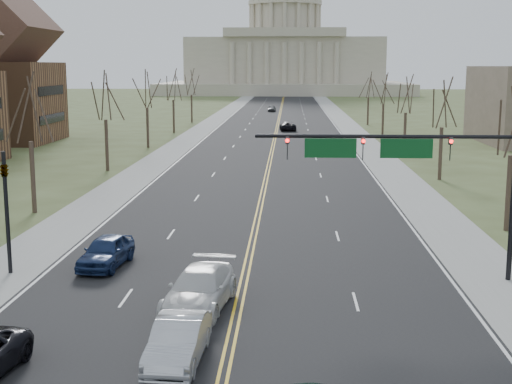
# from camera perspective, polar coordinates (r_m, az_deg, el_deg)

# --- Properties ---
(road) EXTENTS (20.00, 380.00, 0.01)m
(road) POSITION_cam_1_polar(r_m,az_deg,el_deg) (129.92, 1.79, 5.62)
(road) COLOR black
(road) RESTS_ON ground
(cross_road) EXTENTS (120.00, 14.00, 0.01)m
(cross_road) POSITION_cam_1_polar(r_m,az_deg,el_deg) (27.48, -1.90, -11.28)
(cross_road) COLOR black
(cross_road) RESTS_ON ground
(sidewalk_left) EXTENTS (4.00, 380.00, 0.03)m
(sidewalk_left) POSITION_cam_1_polar(r_m,az_deg,el_deg) (130.66, -3.50, 5.64)
(sidewalk_left) COLOR gray
(sidewalk_left) RESTS_ON ground
(sidewalk_right) EXTENTS (4.00, 380.00, 0.03)m
(sidewalk_right) POSITION_cam_1_polar(r_m,az_deg,el_deg) (130.28, 7.10, 5.57)
(sidewalk_right) COLOR gray
(sidewalk_right) RESTS_ON ground
(center_line) EXTENTS (0.42, 380.00, 0.01)m
(center_line) POSITION_cam_1_polar(r_m,az_deg,el_deg) (129.92, 1.79, 5.63)
(center_line) COLOR gold
(center_line) RESTS_ON road
(edge_line_left) EXTENTS (0.15, 380.00, 0.01)m
(edge_line_left) POSITION_cam_1_polar(r_m,az_deg,el_deg) (130.44, -2.54, 5.64)
(edge_line_left) COLOR silver
(edge_line_left) RESTS_ON road
(edge_line_right) EXTENTS (0.15, 380.00, 0.01)m
(edge_line_right) POSITION_cam_1_polar(r_m,az_deg,el_deg) (130.13, 6.13, 5.58)
(edge_line_right) COLOR silver
(edge_line_right) RESTS_ON road
(capitol) EXTENTS (90.00, 60.00, 50.00)m
(capitol) POSITION_cam_1_polar(r_m,az_deg,el_deg) (269.47, 2.31, 10.92)
(capitol) COLOR #C0B6A0
(capitol) RESTS_ON ground
(signal_mast) EXTENTS (12.12, 0.44, 7.20)m
(signal_mast) POSITION_cam_1_polar(r_m,az_deg,el_deg) (33.71, 11.82, 2.61)
(signal_mast) COLOR black
(signal_mast) RESTS_ON ground
(signal_left) EXTENTS (0.32, 0.36, 6.00)m
(signal_left) POSITION_cam_1_polar(r_m,az_deg,el_deg) (36.26, -19.37, -0.51)
(signal_left) COLOR black
(signal_left) RESTS_ON ground
(tree_l_0) EXTENTS (3.96, 3.96, 9.00)m
(tree_l_0) POSITION_cam_1_polar(r_m,az_deg,el_deg) (50.76, -17.68, 6.12)
(tree_l_0) COLOR #3D2B24
(tree_l_0) RESTS_ON ground
(tree_r_1) EXTENTS (3.74, 3.74, 8.50)m
(tree_r_1) POSITION_cam_1_polar(r_m,az_deg,el_deg) (65.00, 14.71, 6.67)
(tree_r_1) COLOR #3D2B24
(tree_r_1) RESTS_ON ground
(tree_l_1) EXTENTS (3.96, 3.96, 9.00)m
(tree_l_1) POSITION_cam_1_polar(r_m,az_deg,el_deg) (69.84, -11.98, 7.31)
(tree_l_1) COLOR #3D2B24
(tree_l_1) RESTS_ON ground
(tree_r_2) EXTENTS (3.74, 3.74, 8.50)m
(tree_r_2) POSITION_cam_1_polar(r_m,az_deg,el_deg) (84.65, 11.92, 7.49)
(tree_r_2) COLOR #3D2B24
(tree_r_2) RESTS_ON ground
(tree_l_2) EXTENTS (3.96, 3.96, 9.00)m
(tree_l_2) POSITION_cam_1_polar(r_m,az_deg,el_deg) (89.32, -8.74, 7.96)
(tree_l_2) COLOR #3D2B24
(tree_l_2) RESTS_ON ground
(tree_r_3) EXTENTS (3.74, 3.74, 8.50)m
(tree_r_3) POSITION_cam_1_polar(r_m,az_deg,el_deg) (104.43, 10.19, 7.99)
(tree_r_3) COLOR #3D2B24
(tree_r_3) RESTS_ON ground
(tree_l_3) EXTENTS (3.96, 3.96, 9.00)m
(tree_l_3) POSITION_cam_1_polar(r_m,az_deg,el_deg) (108.99, -6.65, 8.36)
(tree_l_3) COLOR #3D2B24
(tree_l_3) RESTS_ON ground
(tree_r_4) EXTENTS (3.74, 3.74, 8.50)m
(tree_r_4) POSITION_cam_1_polar(r_m,az_deg,el_deg) (124.29, 9.00, 8.33)
(tree_r_4) COLOR #3D2B24
(tree_r_4) RESTS_ON ground
(tree_l_4) EXTENTS (3.96, 3.96, 9.00)m
(tree_l_4) POSITION_cam_1_polar(r_m,az_deg,el_deg) (128.76, -5.20, 8.64)
(tree_l_4) COLOR #3D2B24
(tree_l_4) RESTS_ON ground
(car_sb_inner_lead) EXTENTS (1.83, 4.70, 1.53)m
(car_sb_inner_lead) POSITION_cam_1_polar(r_m,az_deg,el_deg) (24.91, -6.23, -11.75)
(car_sb_inner_lead) COLOR #B1B3BA
(car_sb_inner_lead) RESTS_ON road
(car_sb_inner_second) EXTENTS (3.04, 5.99, 1.66)m
(car_sb_inner_second) POSITION_cam_1_polar(r_m,az_deg,el_deg) (30.01, -4.54, -7.75)
(car_sb_inner_second) COLOR silver
(car_sb_inner_second) RESTS_ON road
(car_sb_outer_second) EXTENTS (2.33, 4.78, 1.57)m
(car_sb_outer_second) POSITION_cam_1_polar(r_m,az_deg,el_deg) (36.78, -11.90, -4.67)
(car_sb_outer_second) COLOR navy
(car_sb_outer_second) RESTS_ON road
(car_far_nb) EXTENTS (2.76, 5.33, 1.44)m
(car_far_nb) POSITION_cam_1_polar(r_m,az_deg,el_deg) (112.42, 2.56, 5.30)
(car_far_nb) COLOR black
(car_far_nb) RESTS_ON road
(car_far_sb) EXTENTS (1.78, 4.19, 1.41)m
(car_far_sb) POSITION_cam_1_polar(r_m,az_deg,el_deg) (159.55, 1.27, 6.70)
(car_far_sb) COLOR #424549
(car_far_sb) RESTS_ON road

